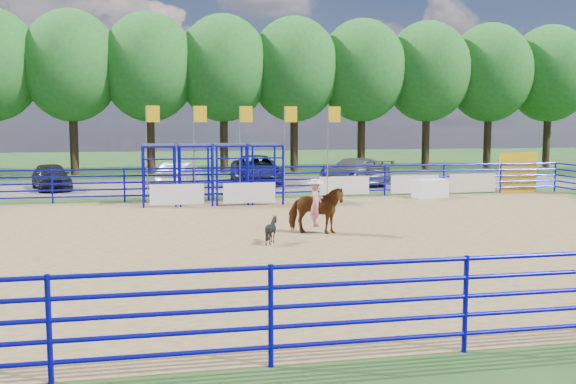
# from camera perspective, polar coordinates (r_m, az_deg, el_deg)

# --- Properties ---
(ground) EXTENTS (120.00, 120.00, 0.00)m
(ground) POSITION_cam_1_polar(r_m,az_deg,el_deg) (19.61, 2.07, -4.06)
(ground) COLOR #305421
(ground) RESTS_ON ground
(arena_dirt) EXTENTS (30.00, 20.00, 0.02)m
(arena_dirt) POSITION_cam_1_polar(r_m,az_deg,el_deg) (19.61, 2.07, -4.03)
(arena_dirt) COLOR #A28251
(arena_dirt) RESTS_ON ground
(gravel_strip) EXTENTS (40.00, 10.00, 0.01)m
(gravel_strip) POSITION_cam_1_polar(r_m,az_deg,el_deg) (36.21, -4.24, 0.67)
(gravel_strip) COLOR #656259
(gravel_strip) RESTS_ON ground
(announcer_table) EXTENTS (1.73, 1.14, 0.85)m
(announcer_table) POSITION_cam_1_polar(r_m,az_deg,el_deg) (30.33, 12.54, 0.30)
(announcer_table) COLOR white
(announcer_table) RESTS_ON arena_dirt
(horse_and_rider) EXTENTS (1.95, 1.41, 2.41)m
(horse_and_rider) POSITION_cam_1_polar(r_m,az_deg,el_deg) (20.00, 2.48, -1.31)
(horse_and_rider) COLOR brown
(horse_and_rider) RESTS_ON arena_dirt
(calf) EXTENTS (0.88, 0.83, 0.77)m
(calf) POSITION_cam_1_polar(r_m,az_deg,el_deg) (18.51, -1.48, -3.39)
(calf) COLOR black
(calf) RESTS_ON arena_dirt
(car_a) EXTENTS (2.73, 4.39, 1.40)m
(car_a) POSITION_cam_1_polar(r_m,az_deg,el_deg) (35.39, -20.31, 1.32)
(car_a) COLOR black
(car_a) RESTS_ON gravel_strip
(car_b) EXTENTS (2.74, 4.29, 1.34)m
(car_b) POSITION_cam_1_polar(r_m,az_deg,el_deg) (35.29, -9.51, 1.56)
(car_b) COLOR #92959A
(car_b) RESTS_ON gravel_strip
(car_c) EXTENTS (3.15, 6.04, 1.62)m
(car_c) POSITION_cam_1_polar(r_m,az_deg,el_deg) (36.26, -2.89, 1.98)
(car_c) COLOR black
(car_c) RESTS_ON gravel_strip
(car_d) EXTENTS (3.43, 5.58, 1.51)m
(car_d) POSITION_cam_1_polar(r_m,az_deg,el_deg) (36.24, 5.87, 1.87)
(car_d) COLOR #505053
(car_d) RESTS_ON gravel_strip
(perimeter_fence) EXTENTS (30.10, 20.10, 1.50)m
(perimeter_fence) POSITION_cam_1_polar(r_m,az_deg,el_deg) (19.49, 2.08, -1.89)
(perimeter_fence) COLOR #0B08B5
(perimeter_fence) RESTS_ON ground
(chute_assembly) EXTENTS (19.32, 2.41, 4.20)m
(chute_assembly) POSITION_cam_1_polar(r_m,az_deg,el_deg) (27.81, -6.02, 1.57)
(chute_assembly) COLOR #0B08B5
(chute_assembly) RESTS_ON ground
(treeline) EXTENTS (56.40, 6.40, 11.24)m
(treeline) POSITION_cam_1_polar(r_m,az_deg,el_deg) (45.16, -5.79, 11.32)
(treeline) COLOR #3F2B19
(treeline) RESTS_ON ground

